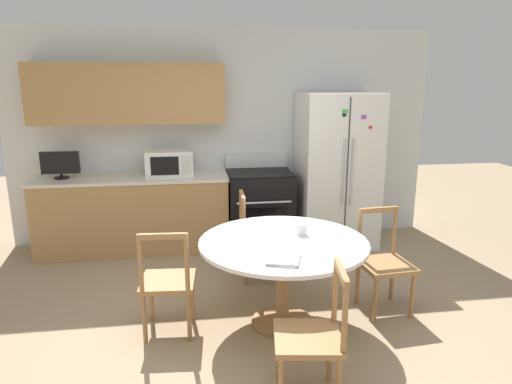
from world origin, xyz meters
name	(u,v)px	position (x,y,z in m)	size (l,w,h in m)	color
ground_plane	(253,350)	(0.00, 0.00, 0.00)	(14.00, 14.00, 0.00)	#9E8466
back_wall	(200,126)	(-0.30, 2.59, 1.45)	(5.20, 0.44, 2.60)	silver
kitchen_counter	(135,213)	(-1.10, 2.29, 0.45)	(2.22, 0.64, 0.90)	#AD7F4C
refrigerator	(337,170)	(1.33, 2.20, 0.92)	(0.91, 0.78, 1.85)	white
oven_range	(260,208)	(0.40, 2.26, 0.47)	(0.77, 0.68, 1.08)	black
microwave	(170,163)	(-0.67, 2.28, 1.05)	(0.54, 0.37, 0.30)	white
countertop_tv	(60,164)	(-1.88, 2.29, 1.07)	(0.42, 0.16, 0.31)	black
dining_table	(283,254)	(0.30, 0.36, 0.62)	(1.37, 1.37, 0.74)	white
dining_chair_left	(168,283)	(-0.63, 0.35, 0.43)	(0.45, 0.45, 0.90)	#9E7042
dining_chair_near	(313,337)	(0.30, -0.58, 0.43)	(0.48, 0.48, 0.90)	#9E7042
dining_chair_right	(384,264)	(1.23, 0.47, 0.43)	(0.45, 0.45, 0.90)	#9E7042
dining_chair_far	(258,238)	(0.23, 1.29, 0.43)	(0.43, 0.43, 0.90)	#9E7042
candle_glass	(301,230)	(0.48, 0.48, 0.78)	(0.09, 0.09, 0.09)	silver
mail_stack	(284,258)	(0.23, -0.03, 0.75)	(0.33, 0.37, 0.02)	white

